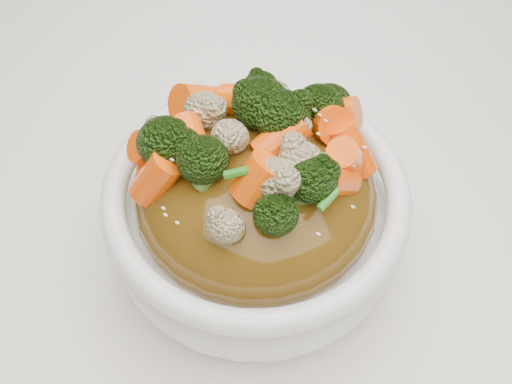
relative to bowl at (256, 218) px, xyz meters
The scene contains 8 objects.
tablecloth 0.07m from the bowl, 42.90° to the left, with size 1.20×0.80×0.04m, color white.
bowl is the anchor object (origin of this frame).
sauce_base 0.03m from the bowl, 90.00° to the left, with size 0.16×0.16×0.09m, color #583B0F.
carrots 0.09m from the bowl, 90.00° to the left, with size 0.16×0.16×0.05m, color #FF5808, non-canonical shape.
broccoli 0.09m from the bowl, 90.00° to the left, with size 0.16×0.16×0.04m, color black, non-canonical shape.
cauliflower 0.08m from the bowl, 90.00° to the left, with size 0.16×0.16×0.03m, color tan, non-canonical shape.
scallions 0.09m from the bowl, ahead, with size 0.12×0.12×0.02m, color #2B7F1D, non-canonical shape.
sesame_seeds 0.09m from the bowl, 90.00° to the left, with size 0.15×0.15×0.01m, color beige, non-canonical shape.
Camera 1 is at (0.11, -0.22, 1.14)m, focal length 42.00 mm.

